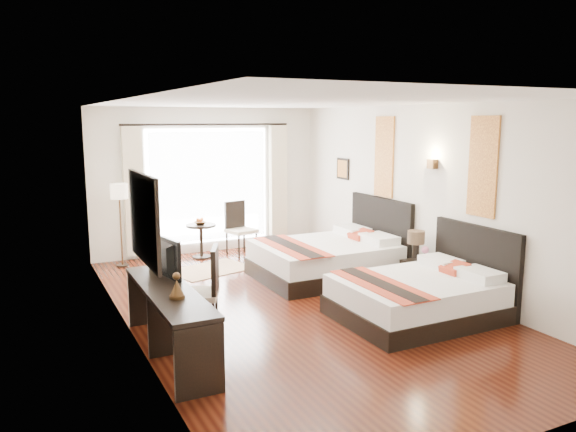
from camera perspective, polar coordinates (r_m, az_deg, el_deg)
name	(u,v)px	position (r m, az deg, el deg)	size (l,w,h in m)	color
floor	(296,307)	(7.92, 0.85, -9.21)	(4.50, 7.50, 0.01)	#341009
ceiling	(297,103)	(7.49, 0.90, 11.44)	(4.50, 7.50, 0.02)	white
wall_headboard	(427,197)	(8.83, 13.94, 1.86)	(0.01, 7.50, 2.80)	silver
wall_desk	(127,221)	(6.86, -16.03, -0.44)	(0.01, 7.50, 2.80)	silver
wall_window	(208,181)	(11.01, -8.12, 3.57)	(4.50, 0.01, 2.80)	silver
wall_entry	(522,275)	(4.65, 22.65, -5.58)	(4.50, 0.01, 2.80)	silver
window_glass	(209,186)	(11.01, -8.08, 3.05)	(2.40, 0.02, 2.20)	white
sheer_curtain	(209,186)	(10.96, -7.98, 3.01)	(2.30, 0.02, 2.10)	white
drape_left	(134,192)	(10.55, -15.40, 2.39)	(0.35, 0.14, 2.35)	beige
drape_right	(278,184)	(11.46, -1.02, 3.30)	(0.35, 0.14, 2.35)	beige
art_panel_near	(483,167)	(7.95, 19.19, 4.75)	(0.03, 0.50, 1.35)	maroon
art_panel_far	(384,157)	(9.63, 9.74, 5.93)	(0.03, 0.50, 1.35)	maroon
wall_sconce	(432,164)	(8.62, 14.45, 5.13)	(0.10, 0.14, 0.14)	#432D18
mirror_frame	(144,219)	(6.05, -14.44, -0.26)	(0.04, 1.25, 0.95)	black
mirror_glass	(146,218)	(6.05, -14.20, -0.24)	(0.01, 1.12, 0.82)	white
bed_near	(422,295)	(7.63, 13.42, -7.83)	(2.06, 1.60, 1.16)	black
bed_far	(330,257)	(9.31, 4.26, -4.21)	(2.23, 1.74, 1.26)	black
nightstand	(419,276)	(8.81, 13.14, -5.94)	(0.38, 0.47, 0.45)	black
table_lamp	(416,239)	(8.72, 12.88, -2.33)	(0.26, 0.26, 0.41)	black
vase	(425,255)	(8.64, 13.75, -3.88)	(0.14, 0.14, 0.15)	black
console_desk	(170,322)	(6.40, -11.94, -10.49)	(0.50, 2.20, 0.76)	black
television	(157,257)	(6.74, -13.14, -4.07)	(0.81, 0.11, 0.47)	black
bronze_figurine	(177,287)	(5.92, -11.23, -7.08)	(0.16, 0.16, 0.24)	#432D18
desk_chair	(199,308)	(6.93, -9.00, -9.22)	(0.66, 0.66, 1.08)	#BCB091
floor_lamp	(119,197)	(10.19, -16.77, 1.86)	(0.30, 0.30, 1.47)	black
side_table	(201,241)	(10.66, -8.80, -2.53)	(0.56, 0.56, 0.64)	black
fruit_bowl	(200,223)	(10.57, -8.93, -0.72)	(0.22, 0.22, 0.06)	#48271A
window_chair	(241,239)	(10.79, -4.82, -2.34)	(0.58, 0.58, 1.03)	#BCB091
jute_rug	(210,269)	(9.86, -7.89, -5.40)	(1.34, 0.91, 0.01)	tan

